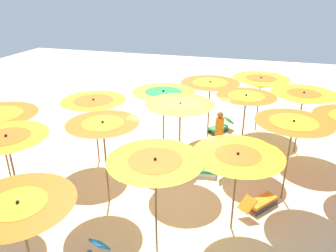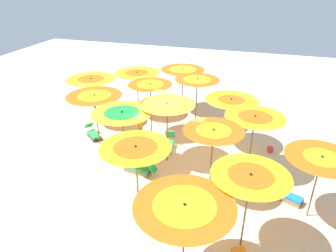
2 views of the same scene
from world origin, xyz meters
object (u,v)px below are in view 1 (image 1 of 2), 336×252
(beach_umbrella_1, at_px, (210,86))
(beach_umbrella_12, at_px, (237,160))
(beach_umbrella_2, at_px, (163,96))
(beach_umbrella_8, at_px, (103,130))
(lounger_1, at_px, (220,127))
(beachgoer_0, at_px, (219,133))
(beach_umbrella_9, at_px, (8,144))
(beach_umbrella_11, at_px, (293,128))
(beach_umbrella_6, at_px, (246,100))
(lounger_4, at_px, (260,202))
(beach_umbrella_5, at_px, (303,98))
(beach_umbrella_13, at_px, (155,166))
(beach_umbrella_3, at_px, (94,104))
(beach_umbrella_0, at_px, (260,83))
(beach_umbrella_7, at_px, (180,109))
(lounger_3, at_px, (208,169))
(beach_umbrella_14, at_px, (19,211))
(lounger_2, at_px, (153,154))

(beach_umbrella_1, bearing_deg, beach_umbrella_12, 105.74)
(beach_umbrella_2, relative_size, beach_umbrella_8, 0.95)
(beach_umbrella_2, distance_m, lounger_1, 3.58)
(lounger_1, height_order, beachgoer_0, beachgoer_0)
(beach_umbrella_9, bearing_deg, beachgoer_0, -133.53)
(beach_umbrella_11, distance_m, lounger_1, 5.26)
(beach_umbrella_8, xyz_separation_m, lounger_1, (-2.41, -5.79, -2.06))
(beach_umbrella_6, relative_size, beach_umbrella_8, 1.00)
(lounger_1, distance_m, lounger_4, 5.23)
(beach_umbrella_5, height_order, beach_umbrella_11, beach_umbrella_11)
(beach_umbrella_11, height_order, beach_umbrella_13, beach_umbrella_11)
(beach_umbrella_8, height_order, lounger_4, beach_umbrella_8)
(beach_umbrella_3, bearing_deg, beach_umbrella_5, -158.19)
(beach_umbrella_0, xyz_separation_m, beachgoer_0, (1.23, 2.90, -1.14))
(beach_umbrella_0, bearing_deg, beach_umbrella_9, 53.03)
(beach_umbrella_6, height_order, beach_umbrella_13, beach_umbrella_6)
(beach_umbrella_7, bearing_deg, beach_umbrella_13, 94.17)
(beach_umbrella_3, height_order, lounger_4, beach_umbrella_3)
(beach_umbrella_1, distance_m, beach_umbrella_6, 2.41)
(beach_umbrella_1, distance_m, beach_umbrella_11, 4.64)
(beach_umbrella_1, height_order, lounger_4, beach_umbrella_1)
(beach_umbrella_3, height_order, beach_umbrella_9, beach_umbrella_9)
(beach_umbrella_1, bearing_deg, beach_umbrella_9, 58.89)
(beach_umbrella_11, xyz_separation_m, beach_umbrella_12, (1.29, 1.71, -0.25))
(lounger_3, bearing_deg, beach_umbrella_7, 4.66)
(beach_umbrella_14, bearing_deg, beach_umbrella_6, -119.03)
(beach_umbrella_2, relative_size, beach_umbrella_6, 0.95)
(lounger_1, height_order, lounger_3, lounger_3)
(beach_umbrella_1, relative_size, beach_umbrella_13, 1.00)
(beach_umbrella_12, relative_size, lounger_3, 1.95)
(beach_umbrella_2, xyz_separation_m, beach_umbrella_11, (-4.15, 1.83, 0.07))
(beach_umbrella_6, xyz_separation_m, beach_umbrella_13, (1.63, 4.50, -0.17))
(beach_umbrella_7, distance_m, beach_umbrella_14, 5.41)
(lounger_1, height_order, lounger_4, lounger_1)
(beach_umbrella_8, distance_m, beach_umbrella_14, 3.15)
(beach_umbrella_7, height_order, lounger_2, beach_umbrella_7)
(lounger_1, relative_size, lounger_2, 0.86)
(beach_umbrella_14, bearing_deg, beach_umbrella_5, -124.91)
(beach_umbrella_11, bearing_deg, lounger_3, -15.33)
(beach_umbrella_5, relative_size, beach_umbrella_14, 1.06)
(beach_umbrella_3, distance_m, beach_umbrella_13, 4.51)
(beach_umbrella_5, xyz_separation_m, lounger_2, (4.90, 2.00, -1.89))
(beach_umbrella_2, bearing_deg, beach_umbrella_14, 83.19)
(beach_umbrella_5, bearing_deg, beach_umbrella_8, 41.53)
(beach_umbrella_5, relative_size, lounger_4, 1.85)
(beach_umbrella_0, relative_size, beach_umbrella_14, 1.05)
(beach_umbrella_2, xyz_separation_m, lounger_2, (0.19, 0.66, -1.96))
(beach_umbrella_6, xyz_separation_m, beach_umbrella_11, (-1.34, 1.78, -0.07))
(beach_umbrella_1, xyz_separation_m, beach_umbrella_8, (1.97, 5.24, 0.15))
(beach_umbrella_11, bearing_deg, beach_umbrella_8, 17.97)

